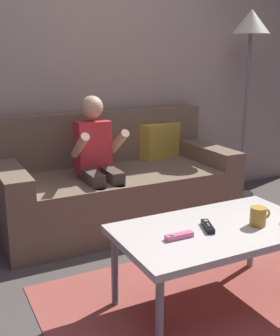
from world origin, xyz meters
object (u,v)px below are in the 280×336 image
(couch, at_px, (116,185))
(person_seated_on_couch, at_px, (98,159))
(game_remote_pink_near_edge, at_px, (179,236))
(floor_lamp, at_px, (250,37))
(game_remote_black_far_corner, at_px, (208,226))
(coffee_mug, at_px, (258,216))
(coffee_table, at_px, (216,234))

(couch, distance_m, person_seated_on_couch, 0.39)
(game_remote_pink_near_edge, xyz_separation_m, floor_lamp, (1.54, 1.37, 0.96))
(couch, distance_m, game_remote_pink_near_edge, 1.35)
(floor_lamp, bearing_deg, person_seated_on_couch, -171.02)
(couch, distance_m, game_remote_black_far_corner, 1.30)
(couch, relative_size, coffee_mug, 14.96)
(couch, xyz_separation_m, coffee_mug, (0.18, -1.37, 0.19))
(person_seated_on_couch, distance_m, game_remote_black_far_corner, 1.12)
(person_seated_on_couch, relative_size, coffee_table, 0.99)
(person_seated_on_couch, bearing_deg, couch, 40.75)
(person_seated_on_couch, height_order, coffee_table, person_seated_on_couch)
(game_remote_pink_near_edge, bearing_deg, couch, 79.04)
(coffee_mug, bearing_deg, coffee_table, 159.15)
(person_seated_on_couch, xyz_separation_m, game_remote_pink_near_edge, (-0.04, -1.14, -0.12))
(coffee_mug, bearing_deg, game_remote_pink_near_edge, 174.07)
(couch, height_order, coffee_table, couch)
(couch, bearing_deg, coffee_mug, -82.59)
(coffee_table, distance_m, game_remote_pink_near_edge, 0.24)
(game_remote_pink_near_edge, xyz_separation_m, coffee_mug, (0.43, -0.05, 0.04))
(coffee_table, relative_size, coffee_mug, 8.49)
(coffee_table, distance_m, game_remote_black_far_corner, 0.07)
(person_seated_on_couch, height_order, coffee_mug, person_seated_on_couch)
(coffee_table, xyz_separation_m, floor_lamp, (1.30, 1.34, 1.01))
(game_remote_black_far_corner, bearing_deg, game_remote_pink_near_edge, -170.03)
(person_seated_on_couch, bearing_deg, game_remote_pink_near_edge, -92.13)
(game_remote_black_far_corner, bearing_deg, coffee_mug, -17.25)
(game_remote_black_far_corner, bearing_deg, coffee_table, -2.37)
(game_remote_black_far_corner, relative_size, floor_lamp, 0.09)
(couch, relative_size, game_remote_black_far_corner, 12.29)
(person_seated_on_couch, relative_size, coffee_mug, 8.40)
(couch, bearing_deg, game_remote_black_far_corner, -93.18)
(game_remote_black_far_corner, xyz_separation_m, coffee_mug, (0.25, -0.08, 0.04))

